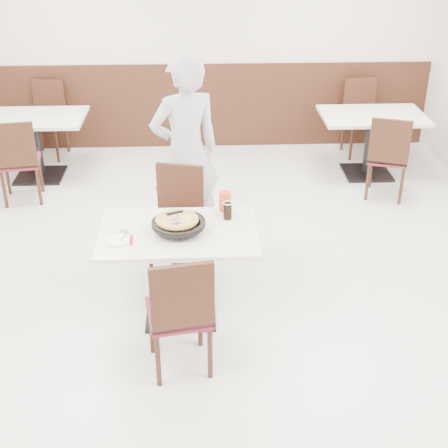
{
  "coord_description": "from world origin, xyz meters",
  "views": [
    {
      "loc": [
        -0.08,
        -4.49,
        3.0
      ],
      "look_at": [
        0.1,
        -0.3,
        0.78
      ],
      "focal_mm": 50.0,
      "sensor_mm": 36.0,
      "label": 1
    }
  ],
  "objects_px": {
    "cola_glass": "(228,211)",
    "bg_chair_left_near": "(19,160)",
    "side_plate": "(118,240)",
    "bg_table_right": "(370,145)",
    "pizza_pan": "(179,227)",
    "bg_chair_right_near": "(389,156)",
    "bg_table_left": "(36,147)",
    "bg_chair_right_far": "(362,119)",
    "chair_near": "(179,310)",
    "chair_far": "(175,223)",
    "red_cup": "(225,201)",
    "bg_chair_left_far": "(46,121)",
    "pizza": "(177,222)",
    "main_table": "(180,273)",
    "diner_person": "(186,152)"
  },
  "relations": [
    {
      "from": "side_plate",
      "to": "red_cup",
      "type": "xyz_separation_m",
      "value": [
        0.81,
        0.48,
        0.07
      ]
    },
    {
      "from": "bg_table_left",
      "to": "bg_chair_left_far",
      "type": "relative_size",
      "value": 1.26
    },
    {
      "from": "bg_chair_left_far",
      "to": "chair_near",
      "type": "bearing_deg",
      "value": 123.53
    },
    {
      "from": "bg_table_left",
      "to": "bg_chair_left_near",
      "type": "distance_m",
      "value": 0.64
    },
    {
      "from": "pizza",
      "to": "bg_table_left",
      "type": "distance_m",
      "value": 3.33
    },
    {
      "from": "chair_near",
      "to": "diner_person",
      "type": "height_order",
      "value": "diner_person"
    },
    {
      "from": "chair_far",
      "to": "bg_chair_left_near",
      "type": "height_order",
      "value": "same"
    },
    {
      "from": "bg_chair_right_far",
      "to": "pizza_pan",
      "type": "bearing_deg",
      "value": 51.07
    },
    {
      "from": "chair_near",
      "to": "chair_far",
      "type": "xyz_separation_m",
      "value": [
        -0.06,
        1.28,
        0.0
      ]
    },
    {
      "from": "side_plate",
      "to": "bg_chair_right_far",
      "type": "xyz_separation_m",
      "value": [
        2.7,
        3.55,
        -0.28
      ]
    },
    {
      "from": "side_plate",
      "to": "bg_chair_left_near",
      "type": "height_order",
      "value": "bg_chair_left_near"
    },
    {
      "from": "pizza",
      "to": "bg_chair_right_far",
      "type": "relative_size",
      "value": 0.3
    },
    {
      "from": "pizza_pan",
      "to": "bg_chair_right_near",
      "type": "height_order",
      "value": "bg_chair_right_near"
    },
    {
      "from": "diner_person",
      "to": "main_table",
      "type": "bearing_deg",
      "value": 66.44
    },
    {
      "from": "side_plate",
      "to": "bg_table_right",
      "type": "bearing_deg",
      "value": 47.65
    },
    {
      "from": "main_table",
      "to": "bg_chair_left_far",
      "type": "relative_size",
      "value": 1.26
    },
    {
      "from": "main_table",
      "to": "bg_chair_right_far",
      "type": "relative_size",
      "value": 1.26
    },
    {
      "from": "diner_person",
      "to": "red_cup",
      "type": "bearing_deg",
      "value": 88.58
    },
    {
      "from": "main_table",
      "to": "chair_far",
      "type": "height_order",
      "value": "chair_far"
    },
    {
      "from": "red_cup",
      "to": "bg_chair_left_near",
      "type": "xyz_separation_m",
      "value": [
        -2.14,
        1.87,
        -0.35
      ]
    },
    {
      "from": "bg_chair_left_near",
      "to": "bg_chair_right_near",
      "type": "relative_size",
      "value": 1.0
    },
    {
      "from": "cola_glass",
      "to": "bg_table_right",
      "type": "bearing_deg",
      "value": 54.63
    },
    {
      "from": "red_cup",
      "to": "diner_person",
      "type": "distance_m",
      "value": 0.95
    },
    {
      "from": "main_table",
      "to": "pizza",
      "type": "height_order",
      "value": "pizza"
    },
    {
      "from": "pizza",
      "to": "bg_chair_left_far",
      "type": "xyz_separation_m",
      "value": [
        -1.75,
        3.48,
        -0.34
      ]
    },
    {
      "from": "side_plate",
      "to": "cola_glass",
      "type": "bearing_deg",
      "value": 22.15
    },
    {
      "from": "pizza_pan",
      "to": "diner_person",
      "type": "relative_size",
      "value": 0.19
    },
    {
      "from": "bg_table_right",
      "to": "bg_chair_right_far",
      "type": "height_order",
      "value": "bg_chair_right_far"
    },
    {
      "from": "pizza",
      "to": "bg_chair_left_near",
      "type": "xyz_separation_m",
      "value": [
        -1.76,
        2.17,
        -0.34
      ]
    },
    {
      "from": "pizza",
      "to": "bg_table_right",
      "type": "xyz_separation_m",
      "value": [
        2.21,
        2.72,
        -0.44
      ]
    },
    {
      "from": "bg_table_left",
      "to": "bg_table_right",
      "type": "relative_size",
      "value": 1.0
    },
    {
      "from": "pizza_pan",
      "to": "diner_person",
      "type": "bearing_deg",
      "value": 88.1
    },
    {
      "from": "pizza_pan",
      "to": "bg_chair_right_far",
      "type": "height_order",
      "value": "bg_chair_right_far"
    },
    {
      "from": "main_table",
      "to": "bg_chair_left_near",
      "type": "height_order",
      "value": "bg_chair_left_near"
    },
    {
      "from": "pizza_pan",
      "to": "bg_chair_left_far",
      "type": "height_order",
      "value": "bg_chair_left_far"
    },
    {
      "from": "pizza",
      "to": "bg_chair_right_near",
      "type": "distance_m",
      "value": 3.1
    },
    {
      "from": "bg_table_left",
      "to": "bg_chair_left_near",
      "type": "height_order",
      "value": "bg_chair_left_near"
    },
    {
      "from": "side_plate",
      "to": "bg_table_right",
      "type": "height_order",
      "value": "side_plate"
    },
    {
      "from": "pizza_pan",
      "to": "bg_table_right",
      "type": "bearing_deg",
      "value": 51.52
    },
    {
      "from": "bg_chair_left_far",
      "to": "bg_table_right",
      "type": "xyz_separation_m",
      "value": [
        3.96,
        -0.76,
        -0.1
      ]
    },
    {
      "from": "pizza_pan",
      "to": "pizza",
      "type": "distance_m",
      "value": 0.05
    },
    {
      "from": "chair_near",
      "to": "cola_glass",
      "type": "xyz_separation_m",
      "value": [
        0.38,
        0.83,
        0.34
      ]
    },
    {
      "from": "cola_glass",
      "to": "bg_chair_left_near",
      "type": "bearing_deg",
      "value": 136.9
    },
    {
      "from": "pizza_pan",
      "to": "bg_chair_left_near",
      "type": "relative_size",
      "value": 0.37
    },
    {
      "from": "chair_near",
      "to": "bg_chair_right_near",
      "type": "height_order",
      "value": "same"
    },
    {
      "from": "pizza_pan",
      "to": "side_plate",
      "type": "relative_size",
      "value": 2.03
    },
    {
      "from": "red_cup",
      "to": "bg_chair_left_far",
      "type": "bearing_deg",
      "value": 123.76
    },
    {
      "from": "pizza_pan",
      "to": "cola_glass",
      "type": "height_order",
      "value": "cola_glass"
    },
    {
      "from": "bg_chair_left_far",
      "to": "bg_chair_right_far",
      "type": "distance_m",
      "value": 4.02
    },
    {
      "from": "diner_person",
      "to": "bg_chair_left_far",
      "type": "distance_m",
      "value": 2.95
    }
  ]
}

